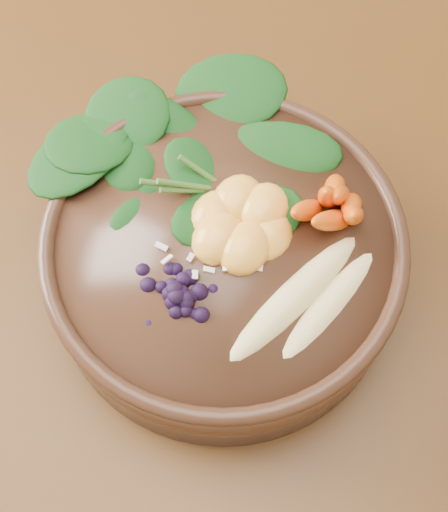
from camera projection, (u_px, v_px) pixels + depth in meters
The scene contains 9 objects.
ground at pixel (109, 327), 1.46m from camera, with size 4.00×4.00×0.00m, color #381E0F.
dining_table at pixel (31, 141), 0.87m from camera, with size 1.60×0.90×0.75m.
stoneware_bowl at pixel (224, 261), 0.65m from camera, with size 0.32×0.32×0.09m, color #3E2416.
kale_heap at pixel (230, 144), 0.62m from camera, with size 0.21×0.19×0.05m, color #123F12, non-canonical shape.
carrot_cluster at pixel (345, 185), 0.58m from camera, with size 0.07×0.07×0.09m, color #E5530C, non-canonical shape.
banana_halves at pixel (314, 293), 0.57m from camera, with size 0.09×0.17×0.03m.
mandarin_cluster at pixel (241, 216), 0.60m from camera, with size 0.09×0.10×0.03m, color #F4A133, non-canonical shape.
blueberry_pile at pixel (173, 285), 0.56m from camera, with size 0.15×0.11×0.04m, color black, non-canonical shape.
coconut_flakes at pixel (209, 256), 0.60m from camera, with size 0.10×0.08×0.01m, color white, non-canonical shape.
Camera 1 is at (0.46, -0.31, 1.38)m, focal length 50.00 mm.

